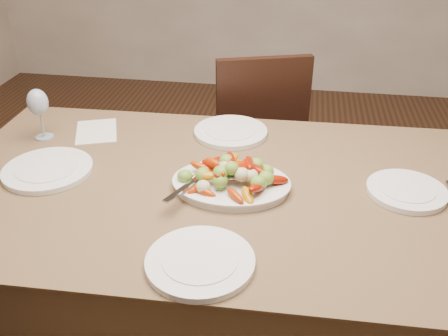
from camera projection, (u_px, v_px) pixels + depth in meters
name	position (u px, v px, depth m)	size (l,w,h in m)	color
dining_table	(224.00, 275.00, 1.78)	(1.84, 1.04, 0.76)	brown
chair_far	(253.00, 138.00, 2.50)	(0.42, 0.42, 0.95)	black
serving_platter	(231.00, 185.00, 1.56)	(0.36, 0.27, 0.02)	white
roasted_vegetables	(231.00, 170.00, 1.53)	(0.29, 0.20, 0.09)	#801302
serving_spoon	(209.00, 180.00, 1.52)	(0.28, 0.06, 0.03)	#9EA0A8
plate_left	(48.00, 170.00, 1.65)	(0.29, 0.29, 0.02)	white
plate_right	(407.00, 191.00, 1.54)	(0.24, 0.24, 0.02)	white
plate_far	(231.00, 132.00, 1.90)	(0.28, 0.28, 0.02)	white
plate_near	(200.00, 262.00, 1.26)	(0.28, 0.28, 0.02)	white
wine_glass	(40.00, 113.00, 1.83)	(0.08, 0.08, 0.20)	#8C99A5
menu_card	(96.00, 131.00, 1.92)	(0.15, 0.21, 0.00)	silver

